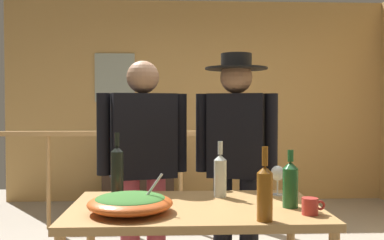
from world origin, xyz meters
TOP-DOWN VIEW (x-y plane):
  - back_wall at (0.00, 2.82)m, footprint 5.17×0.10m
  - framed_picture at (-1.12, 2.76)m, footprint 0.53×0.03m
  - stair_railing at (-0.46, 1.42)m, footprint 2.85×0.10m
  - tv_console at (-0.78, 2.47)m, footprint 0.90×0.40m
  - flat_screen_tv at (-0.78, 2.44)m, footprint 0.61×0.12m
  - serving_table at (-0.24, -0.88)m, footprint 1.31×0.80m
  - salad_bowl at (-0.56, -1.02)m, footprint 0.42×0.42m
  - wine_glass at (0.26, -0.63)m, footprint 0.08×0.08m
  - wine_bottle_dark at (-0.67, -0.69)m, footprint 0.07×0.07m
  - wine_bottle_green at (0.25, -0.95)m, footprint 0.08×0.08m
  - wine_bottle_clear at (-0.08, -0.66)m, footprint 0.07×0.07m
  - wine_bottle_amber at (0.06, -1.21)m, footprint 0.07×0.07m
  - mug_red at (0.31, -1.10)m, footprint 0.11×0.08m
  - person_standing_left at (-0.55, -0.21)m, footprint 0.60×0.33m
  - person_standing_right at (0.08, -0.21)m, footprint 0.54×0.42m

SIDE VIEW (x-z plane):
  - tv_console at x=-0.78m, z-range 0.00..0.50m
  - stair_railing at x=-0.46m, z-range 0.14..1.21m
  - serving_table at x=-0.24m, z-range 0.30..1.06m
  - flat_screen_tv at x=-0.78m, z-range 0.54..1.02m
  - mug_red at x=0.31m, z-range 0.75..0.84m
  - salad_bowl at x=-0.56m, z-range 0.70..0.91m
  - wine_glass at x=0.26m, z-range 0.79..0.96m
  - wine_bottle_green at x=0.25m, z-range 0.73..1.03m
  - wine_bottle_clear at x=-0.08m, z-range 0.72..1.04m
  - wine_bottle_amber at x=0.06m, z-range 0.72..1.06m
  - wine_bottle_dark at x=-0.67m, z-range 0.72..1.10m
  - person_standing_left at x=-0.55m, z-range 0.15..1.73m
  - person_standing_right at x=0.08m, z-range 0.15..1.79m
  - back_wall at x=0.00m, z-range 0.00..2.71m
  - framed_picture at x=-1.12m, z-range 1.34..1.99m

